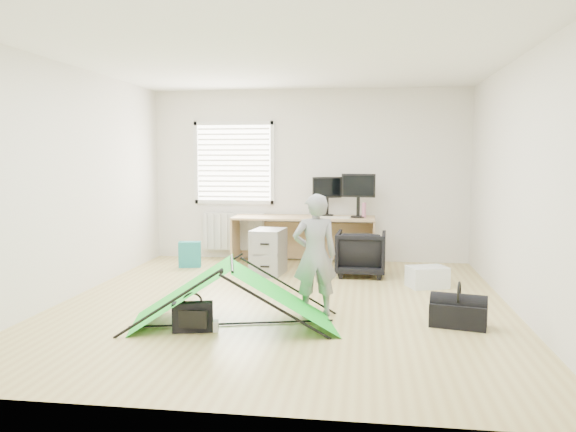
# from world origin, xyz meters

# --- Properties ---
(ground) EXTENTS (5.50, 5.50, 0.00)m
(ground) POSITION_xyz_m (0.00, 0.00, 0.00)
(ground) COLOR tan
(ground) RESTS_ON ground
(back_wall) EXTENTS (5.00, 0.02, 2.70)m
(back_wall) POSITION_xyz_m (0.00, 2.75, 1.35)
(back_wall) COLOR silver
(back_wall) RESTS_ON ground
(window) EXTENTS (1.20, 0.06, 1.20)m
(window) POSITION_xyz_m (-1.20, 2.71, 1.55)
(window) COLOR silver
(window) RESTS_ON back_wall
(radiator) EXTENTS (1.00, 0.12, 0.60)m
(radiator) POSITION_xyz_m (-1.20, 2.67, 0.45)
(radiator) COLOR silver
(radiator) RESTS_ON back_wall
(desk) EXTENTS (2.16, 0.70, 0.73)m
(desk) POSITION_xyz_m (-0.03, 2.36, 0.37)
(desk) COLOR tan
(desk) RESTS_ON ground
(filing_cabinet) EXTENTS (0.47, 0.59, 0.64)m
(filing_cabinet) POSITION_xyz_m (-0.44, 1.56, 0.32)
(filing_cabinet) COLOR gray
(filing_cabinet) RESTS_ON ground
(monitor_left) EXTENTS (0.46, 0.27, 0.44)m
(monitor_left) POSITION_xyz_m (0.31, 2.55, 0.96)
(monitor_left) COLOR black
(monitor_left) RESTS_ON desk
(monitor_right) EXTENTS (0.52, 0.18, 0.48)m
(monitor_right) POSITION_xyz_m (0.79, 2.37, 0.98)
(monitor_right) COLOR black
(monitor_right) RESTS_ON desk
(keyboard) EXTENTS (0.47, 0.16, 0.02)m
(keyboard) POSITION_xyz_m (0.44, 2.21, 0.75)
(keyboard) COLOR beige
(keyboard) RESTS_ON desk
(thermos) EXTENTS (0.08, 0.08, 0.23)m
(thermos) POSITION_xyz_m (0.88, 2.34, 0.85)
(thermos) COLOR #B56580
(thermos) RESTS_ON desk
(office_chair) EXTENTS (0.69, 0.71, 0.62)m
(office_chair) POSITION_xyz_m (0.85, 1.64, 0.31)
(office_chair) COLOR black
(office_chair) RESTS_ON ground
(person) EXTENTS (0.53, 0.42, 1.27)m
(person) POSITION_xyz_m (0.39, -0.42, 0.64)
(person) COLOR gray
(person) RESTS_ON ground
(kite) EXTENTS (2.15, 1.34, 0.62)m
(kite) POSITION_xyz_m (-0.37, -0.88, 0.31)
(kite) COLOR #13C824
(kite) RESTS_ON ground
(storage_crate) EXTENTS (0.56, 0.47, 0.26)m
(storage_crate) POSITION_xyz_m (1.69, 1.04, 0.13)
(storage_crate) COLOR silver
(storage_crate) RESTS_ON ground
(tote_bag) EXTENTS (0.35, 0.20, 0.38)m
(tote_bag) POSITION_xyz_m (-1.69, 1.89, 0.19)
(tote_bag) COLOR teal
(tote_bag) RESTS_ON ground
(laptop_bag) EXTENTS (0.40, 0.20, 0.28)m
(laptop_bag) POSITION_xyz_m (-0.69, -1.13, 0.14)
(laptop_bag) COLOR black
(laptop_bag) RESTS_ON ground
(white_box) EXTENTS (0.12, 0.12, 0.10)m
(white_box) POSITION_xyz_m (-0.51, -1.09, 0.05)
(white_box) COLOR silver
(white_box) RESTS_ON ground
(duffel_bag) EXTENTS (0.58, 0.39, 0.23)m
(duffel_bag) POSITION_xyz_m (1.81, -0.62, 0.12)
(duffel_bag) COLOR black
(duffel_bag) RESTS_ON ground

